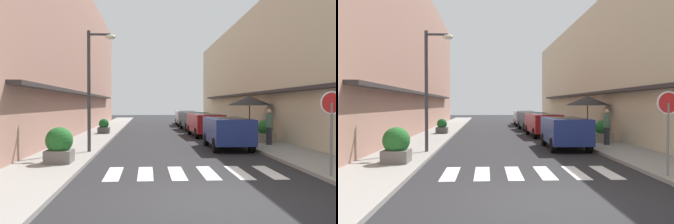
{
  "view_description": "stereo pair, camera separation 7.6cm",
  "coord_description": "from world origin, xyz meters",
  "views": [
    {
      "loc": [
        -1.38,
        -7.62,
        2.09
      ],
      "look_at": [
        -0.07,
        14.64,
        1.62
      ],
      "focal_mm": 38.27,
      "sensor_mm": 36.0,
      "label": 1
    },
    {
      "loc": [
        -1.3,
        -7.62,
        2.09
      ],
      "look_at": [
        -0.07,
        14.64,
        1.62
      ],
      "focal_mm": 38.27,
      "sensor_mm": 36.0,
      "label": 2
    }
  ],
  "objects": [
    {
      "name": "ground_plane",
      "position": [
        0.0,
        16.87,
        0.0
      ],
      "size": [
        92.8,
        92.8,
        0.0
      ],
      "primitive_type": "plane",
      "color": "#232326"
    },
    {
      "name": "sidewalk_left",
      "position": [
        -4.65,
        16.87,
        0.06
      ],
      "size": [
        2.41,
        59.06,
        0.12
      ],
      "primitive_type": "cube",
      "color": "gray",
      "rests_on": "ground_plane"
    },
    {
      "name": "sidewalk_right",
      "position": [
        4.65,
        16.87,
        0.06
      ],
      "size": [
        2.41,
        59.06,
        0.12
      ],
      "primitive_type": "cube",
      "color": "gray",
      "rests_on": "ground_plane"
    },
    {
      "name": "building_row_left",
      "position": [
        -8.35,
        17.98,
        5.42
      ],
      "size": [
        5.5,
        39.96,
        10.84
      ],
      "color": "#A87A6B",
      "rests_on": "ground_plane"
    },
    {
      "name": "building_row_right",
      "position": [
        8.35,
        17.98,
        4.38
      ],
      "size": [
        5.5,
        39.96,
        8.76
      ],
      "color": "beige",
      "rests_on": "ground_plane"
    },
    {
      "name": "crosswalk",
      "position": [
        -0.0,
        3.13,
        0.01
      ],
      "size": [
        5.2,
        2.2,
        0.01
      ],
      "color": "silver",
      "rests_on": "ground_plane"
    },
    {
      "name": "parked_car_near",
      "position": [
        2.39,
        8.93,
        0.92
      ],
      "size": [
        1.86,
        4.03,
        1.47
      ],
      "color": "navy",
      "rests_on": "ground_plane"
    },
    {
      "name": "parked_car_mid",
      "position": [
        2.39,
        15.53,
        0.92
      ],
      "size": [
        1.93,
        4.51,
        1.47
      ],
      "color": "maroon",
      "rests_on": "ground_plane"
    },
    {
      "name": "parked_car_far",
      "position": [
        2.39,
        21.14,
        0.92
      ],
      "size": [
        1.98,
        4.42,
        1.47
      ],
      "color": "black",
      "rests_on": "ground_plane"
    },
    {
      "name": "parked_car_distant",
      "position": [
        2.39,
        27.32,
        0.92
      ],
      "size": [
        1.88,
        4.32,
        1.47
      ],
      "color": "silver",
      "rests_on": "ground_plane"
    },
    {
      "name": "round_street_sign",
      "position": [
        3.7,
        1.93,
        1.9
      ],
      "size": [
        0.65,
        0.07,
        2.34
      ],
      "color": "slate",
      "rests_on": "sidewalk_right"
    },
    {
      "name": "street_lamp",
      "position": [
        -3.59,
        7.45,
        3.22
      ],
      "size": [
        1.19,
        0.28,
        5.03
      ],
      "color": "#38383D",
      "rests_on": "sidewalk_left"
    },
    {
      "name": "cafe_umbrella",
      "position": [
        4.59,
        12.87,
        2.3
      ],
      "size": [
        2.59,
        2.59,
        2.46
      ],
      "color": "#262626",
      "rests_on": "sidewalk_right"
    },
    {
      "name": "planter_corner",
      "position": [
        -4.34,
        4.63,
        0.71
      ],
      "size": [
        0.91,
        0.91,
        1.21
      ],
      "color": "slate",
      "rests_on": "sidewalk_left"
    },
    {
      "name": "planter_midblock",
      "position": [
        4.82,
        10.82,
        0.65
      ],
      "size": [
        0.92,
        0.92,
        1.15
      ],
      "color": "gray",
      "rests_on": "sidewalk_right"
    },
    {
      "name": "planter_far",
      "position": [
        -4.31,
        16.91,
        0.58
      ],
      "size": [
        0.77,
        0.77,
        0.99
      ],
      "color": "#4C4C4C",
      "rests_on": "sidewalk_left"
    },
    {
      "name": "pedestrian_walking_near",
      "position": [
        4.59,
        9.54,
        1.04
      ],
      "size": [
        0.34,
        0.34,
        1.74
      ],
      "rotation": [
        0.0,
        0.0,
        4.19
      ],
      "color": "#282B33",
      "rests_on": "sidewalk_right"
    }
  ]
}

